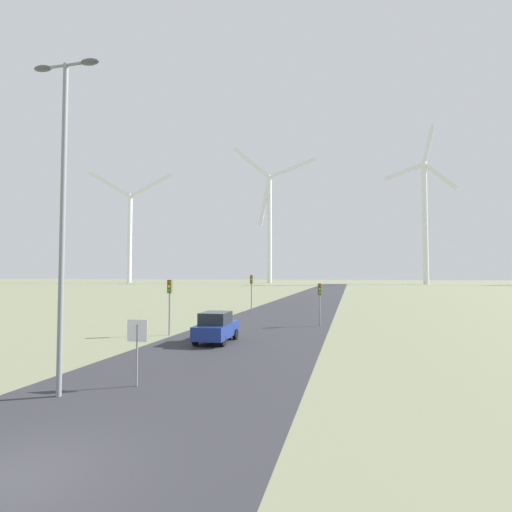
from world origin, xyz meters
name	(u,v)px	position (x,y,z in m)	size (l,w,h in m)	color
ground_plane	(14,479)	(0.00, 0.00, 0.00)	(600.00, 600.00, 0.00)	#757A5B
road_surface	(302,304)	(0.00, 48.00, 0.00)	(10.00, 240.00, 0.01)	#2D2D33
streetlamp	(63,190)	(-2.99, 4.84, 7.01)	(2.60, 0.32, 11.50)	gray
stop_sign_near	(137,340)	(-1.07, 6.54, 1.70)	(0.81, 0.07, 2.43)	gray
traffic_light_post_near_left	(170,294)	(-5.35, 18.14, 2.74)	(0.28, 0.34, 3.73)	gray
traffic_light_post_near_right	(320,295)	(4.19, 25.24, 2.48)	(0.28, 0.34, 3.38)	gray
traffic_light_post_mid_left	(251,285)	(-3.77, 34.66, 2.94)	(0.28, 0.33, 4.01)	gray
car_approaching	(216,327)	(-1.34, 16.18, 0.91)	(1.94, 4.16, 1.83)	navy
wind_turbine_far_left	(130,228)	(-99.49, 169.34, 27.21)	(39.09, 12.96, 55.17)	white
wind_turbine_left	(269,217)	(-31.61, 181.71, 31.90)	(41.21, 2.60, 67.65)	white
wind_turbine_center	(425,212)	(36.75, 169.51, 30.09)	(28.39, 6.75, 66.57)	white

